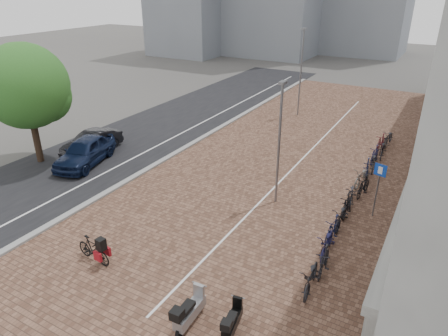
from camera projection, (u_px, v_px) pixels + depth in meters
ground at (152, 250)px, 16.57m from camera, size 140.00×140.00×0.00m
plaza_brick at (299, 158)px, 25.13m from camera, size 14.50×42.00×0.04m
street_asphalt at (159, 129)px, 30.07m from camera, size 8.00×50.00×0.03m
curb at (203, 137)px, 28.29m from camera, size 0.35×42.00×0.14m
lane_line at (181, 133)px, 29.16m from camera, size 0.12×44.00×0.00m
parking_line at (303, 158)px, 25.03m from camera, size 0.10×30.00×0.00m
car_navy at (85, 151)px, 24.07m from camera, size 3.14×5.10×1.62m
car_dark at (92, 142)px, 25.74m from camera, size 1.59×4.19×1.36m
hero_bike at (93, 249)px, 15.71m from camera, size 1.81×0.67×1.25m
scooter_front at (190, 310)px, 12.77m from camera, size 0.61×1.74×1.18m
scooter_mid at (232, 320)px, 12.51m from camera, size 0.70×1.51×1.00m
parking_sign at (378, 182)px, 18.19m from camera, size 0.55×0.19×2.68m
lamp_near at (279, 146)px, 18.92m from camera, size 0.12×0.12×5.99m
lamp_far at (301, 74)px, 31.77m from camera, size 0.12×0.12×6.77m
street_tree at (29, 89)px, 22.91m from camera, size 4.85×4.85×7.06m
bike_row at (360, 185)px, 20.68m from camera, size 1.20×18.12×1.05m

